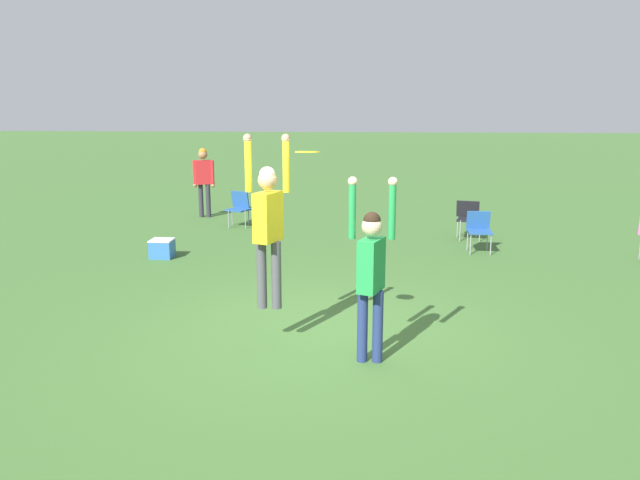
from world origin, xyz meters
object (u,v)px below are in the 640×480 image
at_px(camping_chair_2, 239,206).
at_px(cooler_box, 162,248).
at_px(person_defending, 371,266).
at_px(person_spectator_near, 204,176).
at_px(person_jumping, 268,218).
at_px(frisbee, 307,152).
at_px(camping_chair_3, 479,228).
at_px(camping_chair_0, 468,216).

relative_size(camping_chair_2, cooler_box, 1.98).
xyz_separation_m(person_defending, person_spectator_near, (-4.32, 9.08, -0.04)).
bearing_deg(person_jumping, frisbee, -101.51).
bearing_deg(frisbee, camping_chair_3, 62.35).
height_order(person_jumping, person_spectator_near, person_jumping).
relative_size(person_jumping, camping_chair_2, 2.52).
distance_m(camping_chair_2, cooler_box, 3.40).
bearing_deg(person_jumping, person_defending, -90.00).
relative_size(camping_chair_0, camping_chair_2, 0.98).
distance_m(camping_chair_0, person_spectator_near, 6.84).
distance_m(camping_chair_2, camping_chair_3, 5.80).
xyz_separation_m(camping_chair_0, person_spectator_near, (-6.45, 2.19, 0.58)).
distance_m(camping_chair_3, cooler_box, 6.23).
distance_m(camping_chair_0, camping_chair_2, 5.40).
bearing_deg(person_spectator_near, person_jumping, -92.97).
xyz_separation_m(person_jumping, person_spectator_near, (-3.09, 8.61, -0.48)).
bearing_deg(camping_chair_2, person_spectator_near, -20.48).
distance_m(camping_chair_0, camping_chair_3, 1.26).
bearing_deg(camping_chair_0, cooler_box, 33.79).
height_order(camping_chair_3, cooler_box, camping_chair_3).
bearing_deg(camping_chair_3, cooler_box, 10.03).
bearing_deg(person_defending, camping_chair_0, -176.16).
bearing_deg(camping_chair_0, camping_chair_3, 104.53).
relative_size(person_jumping, frisbee, 7.76).
relative_size(frisbee, cooler_box, 0.64).
bearing_deg(frisbee, person_spectator_near, 111.94).
distance_m(camping_chair_0, cooler_box, 6.53).
height_order(person_jumping, frisbee, person_jumping).
bearing_deg(camping_chair_2, camping_chair_0, -167.13).
distance_m(person_defending, camping_chair_0, 7.24).
bearing_deg(cooler_box, person_jumping, -56.56).
distance_m(person_defending, person_spectator_near, 10.06).
bearing_deg(frisbee, person_defending, -11.75).
xyz_separation_m(person_jumping, camping_chair_0, (3.36, 6.42, -1.06)).
bearing_deg(camping_chair_2, cooler_box, 100.01).
bearing_deg(camping_chair_2, frisbee, 131.48).
height_order(frisbee, camping_chair_0, frisbee).
bearing_deg(camping_chair_2, person_defending, 135.81).
height_order(person_defending, cooler_box, person_defending).
distance_m(person_defending, frisbee, 1.45).
relative_size(camping_chair_2, camping_chair_3, 1.03).
relative_size(camping_chair_3, cooler_box, 1.92).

